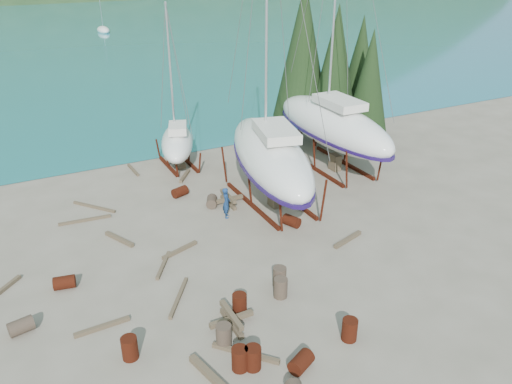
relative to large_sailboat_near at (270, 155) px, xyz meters
name	(u,v)px	position (x,y,z in m)	size (l,w,h in m)	color
ground	(257,266)	(-3.67, -5.45, -2.91)	(600.00, 600.00, 0.00)	#685F52
cypress_near_right	(336,66)	(8.83, 6.55, 2.88)	(3.60, 3.60, 10.00)	black
cypress_mid_right	(369,82)	(10.33, 4.55, 2.01)	(3.06, 3.06, 8.50)	black
cypress_back_left	(303,51)	(7.33, 8.55, 3.75)	(4.14, 4.14, 11.50)	black
cypress_far_right	(360,68)	(11.83, 7.55, 2.30)	(3.24, 3.24, 9.00)	black
moored_boat_mid	(103,30)	(6.33, 74.55, -2.52)	(2.00, 5.00, 6.05)	white
large_sailboat_near	(270,155)	(0.00, 0.00, 0.00)	(5.98, 11.94, 18.08)	white
large_sailboat_far	(333,124)	(6.10, 2.76, 0.08)	(3.57, 11.66, 18.34)	white
small_sailboat_shore	(177,142)	(-2.83, 7.59, -1.19)	(4.17, 6.80, 10.39)	white
worker	(226,203)	(-2.95, -0.49, -2.05)	(0.63, 0.41, 1.72)	navy
drum_2	(64,282)	(-11.73, -3.16, -2.62)	(0.58, 0.58, 0.88)	#50190D
drum_3	(253,358)	(-6.67, -10.91, -2.47)	(0.58, 0.58, 0.88)	#50190D
drum_4	(180,192)	(-4.33, 3.11, -2.62)	(0.58, 0.58, 0.88)	#50190D
drum_5	(280,277)	(-3.49, -7.19, -2.47)	(0.58, 0.58, 0.88)	#2D2823
drum_6	(292,221)	(-0.34, -2.97, -2.62)	(0.58, 0.58, 0.88)	#50190D
drum_7	(350,330)	(-2.86, -11.28, -2.47)	(0.58, 0.58, 0.88)	#50190D
drum_10	(240,359)	(-7.08, -10.74, -2.47)	(0.58, 0.58, 0.88)	#50190D
drum_11	(212,201)	(-3.16, 1.08, -2.62)	(0.58, 0.58, 0.88)	#2D2823
drum_12	(301,362)	(-5.22, -11.71, -2.62)	(0.58, 0.58, 0.88)	#50190D
drum_13	(130,348)	(-10.29, -8.49, -2.47)	(0.58, 0.58, 0.88)	#50190D
drum_14	(240,304)	(-5.81, -8.07, -2.47)	(0.58, 0.58, 0.88)	#50190D
drum_15	(21,326)	(-13.60, -5.31, -2.62)	(0.58, 0.58, 0.88)	#2D2823
drum_16	(224,335)	(-7.10, -9.43, -2.47)	(0.58, 0.58, 0.88)	#2D2823
drum_17	(281,288)	(-3.85, -7.89, -2.47)	(0.58, 0.58, 0.88)	#2D2823
timber_0	(94,207)	(-9.14, 3.89, -2.84)	(0.14, 2.87, 0.14)	brown
timber_1	(348,239)	(1.35, -5.59, -2.81)	(0.19, 2.05, 0.19)	brown
timber_3	(179,297)	(-7.67, -6.10, -2.84)	(0.15, 2.64, 0.15)	brown
timber_4	(180,250)	(-6.40, -2.66, -2.83)	(0.17, 2.03, 0.17)	brown
timber_5	(245,353)	(-6.64, -10.25, -2.83)	(0.16, 2.55, 0.16)	brown
timber_6	(185,176)	(-3.14, 5.59, -2.82)	(0.19, 1.89, 0.19)	brown
timber_8	(119,239)	(-8.74, -0.32, -2.82)	(0.19, 2.03, 0.19)	brown
timber_9	(133,170)	(-5.80, 8.14, -2.84)	(0.15, 2.08, 0.15)	brown
timber_11	(163,265)	(-7.50, -3.52, -2.83)	(0.15, 2.16, 0.15)	brown
timber_12	(102,327)	(-10.87, -6.49, -2.83)	(0.17, 2.11, 0.17)	brown
timber_15	(85,220)	(-9.89, 2.54, -2.84)	(0.15, 2.69, 0.15)	brown
timber_16	(217,382)	(-8.07, -11.03, -2.80)	(0.23, 2.96, 0.23)	brown
timber_17	(1,291)	(-14.17, -2.24, -2.83)	(0.16, 2.19, 0.16)	brown
timber_pile_fore	(231,319)	(-6.41, -8.60, -2.61)	(1.80, 1.80, 0.60)	brown
timber_pile_aft	(228,199)	(-2.23, 0.87, -2.61)	(1.80, 1.80, 0.60)	brown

